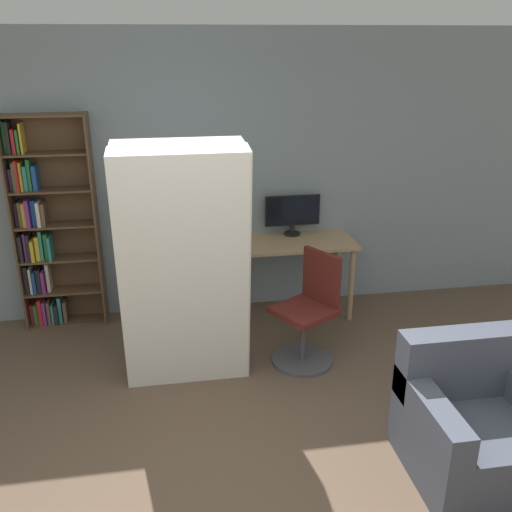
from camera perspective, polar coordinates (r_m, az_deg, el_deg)
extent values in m
cube|color=gray|center=(5.50, -6.80, 7.78)|extent=(8.00, 0.06, 2.70)
cube|color=tan|center=(5.50, 3.79, 1.36)|extent=(1.17, 0.58, 0.03)
cylinder|color=tan|center=(5.34, -1.27, -3.66)|extent=(0.05, 0.05, 0.74)
cylinder|color=tan|center=(5.57, 9.51, -2.85)|extent=(0.05, 0.05, 0.74)
cylinder|color=tan|center=(5.76, -1.93, -1.76)|extent=(0.05, 0.05, 0.74)
cylinder|color=tan|center=(5.97, 8.12, -1.09)|extent=(0.05, 0.05, 0.74)
cylinder|color=black|center=(5.67, 3.63, 2.25)|extent=(0.16, 0.16, 0.02)
cylinder|color=black|center=(5.65, 3.65, 2.77)|extent=(0.04, 0.04, 0.09)
cube|color=black|center=(5.60, 3.68, 4.58)|extent=(0.55, 0.02, 0.30)
cube|color=black|center=(5.59, 3.69, 4.56)|extent=(0.52, 0.03, 0.28)
cylinder|color=#4C4C51|center=(4.98, 4.63, -10.31)|extent=(0.52, 0.52, 0.03)
cylinder|color=#4C4C51|center=(4.86, 4.71, -8.02)|extent=(0.05, 0.05, 0.43)
cube|color=#591E19|center=(4.75, 4.79, -5.51)|extent=(0.60, 0.60, 0.05)
cube|color=#591E19|center=(4.78, 6.58, -2.11)|extent=(0.24, 0.36, 0.45)
cube|color=brown|center=(5.60, -22.96, 2.68)|extent=(0.02, 0.25, 1.99)
cube|color=brown|center=(5.47, -15.65, 3.19)|extent=(0.02, 0.25, 1.99)
cube|color=brown|center=(5.64, -19.17, 3.31)|extent=(0.74, 0.02, 1.99)
cube|color=brown|center=(5.89, -18.19, -6.19)|extent=(0.70, 0.22, 0.02)
cube|color=brown|center=(5.75, -18.56, -3.28)|extent=(0.70, 0.22, 0.02)
cube|color=brown|center=(5.63, -18.95, -0.23)|extent=(0.70, 0.22, 0.02)
cube|color=brown|center=(5.53, -19.35, 2.94)|extent=(0.70, 0.22, 0.02)
cube|color=brown|center=(5.44, -19.76, 6.22)|extent=(0.70, 0.22, 0.02)
cube|color=brown|center=(5.37, -20.20, 9.59)|extent=(0.70, 0.22, 0.02)
cube|color=brown|center=(5.32, -20.65, 13.04)|extent=(0.70, 0.22, 0.02)
cube|color=red|center=(5.93, -21.38, -5.25)|extent=(0.03, 0.14, 0.20)
cube|color=#287A38|center=(5.90, -21.05, -5.33)|extent=(0.03, 0.15, 0.20)
cube|color=red|center=(5.86, -20.68, -5.16)|extent=(0.04, 0.16, 0.26)
cube|color=#7A2D84|center=(5.85, -20.34, -5.28)|extent=(0.03, 0.12, 0.24)
cube|color=brown|center=(5.86, -19.95, -5.23)|extent=(0.03, 0.14, 0.23)
cube|color=teal|center=(5.87, -19.58, -5.28)|extent=(0.02, 0.18, 0.20)
cube|color=#232328|center=(5.85, -19.28, -5.38)|extent=(0.03, 0.17, 0.19)
cube|color=teal|center=(5.85, -18.95, -4.96)|extent=(0.03, 0.14, 0.26)
cube|color=brown|center=(5.85, -18.51, -5.17)|extent=(0.03, 0.12, 0.21)
cube|color=#232328|center=(5.76, -21.90, -2.14)|extent=(0.03, 0.13, 0.27)
cube|color=silver|center=(5.76, -21.51, -2.16)|extent=(0.02, 0.17, 0.25)
cube|color=#1E4C9E|center=(5.75, -21.23, -2.40)|extent=(0.03, 0.13, 0.21)
cube|color=#232328|center=(5.76, -20.80, -2.16)|extent=(0.04, 0.16, 0.23)
cube|color=#7A2D84|center=(5.70, -20.45, -2.42)|extent=(0.03, 0.13, 0.22)
cube|color=silver|center=(5.74, -20.02, -1.90)|extent=(0.03, 0.14, 0.28)
cube|color=#232328|center=(5.63, -22.38, 0.75)|extent=(0.03, 0.15, 0.25)
cube|color=#7A2D84|center=(5.64, -22.00, 0.91)|extent=(0.02, 0.13, 0.26)
cube|color=#232328|center=(5.64, -21.69, 0.92)|extent=(0.03, 0.18, 0.26)
cube|color=gold|center=(5.62, -21.34, 0.62)|extent=(0.03, 0.17, 0.20)
cube|color=gold|center=(5.61, -20.94, 0.78)|extent=(0.04, 0.13, 0.23)
cube|color=teal|center=(5.62, -20.58, 1.17)|extent=(0.03, 0.18, 0.28)
cube|color=#287A38|center=(5.62, -20.15, 1.03)|extent=(0.04, 0.15, 0.25)
cube|color=teal|center=(5.59, -19.86, 0.82)|extent=(0.02, 0.18, 0.23)
cube|color=#232328|center=(5.58, -22.71, 3.94)|extent=(0.04, 0.12, 0.22)
cube|color=brown|center=(5.55, -22.42, 3.94)|extent=(0.03, 0.13, 0.23)
cube|color=gold|center=(5.54, -22.08, 3.92)|extent=(0.03, 0.16, 0.22)
cube|color=#7A2D84|center=(5.50, -21.81, 4.01)|extent=(0.03, 0.14, 0.25)
cube|color=#1E4C9E|center=(5.53, -21.27, 4.09)|extent=(0.04, 0.12, 0.24)
cube|color=silver|center=(5.51, -20.84, 4.01)|extent=(0.03, 0.16, 0.23)
cube|color=brown|center=(5.51, -20.43, 4.01)|extent=(0.03, 0.17, 0.21)
cube|color=#7A2D84|center=(5.51, -23.15, 7.08)|extent=(0.04, 0.12, 0.19)
cube|color=#287A38|center=(5.45, -22.95, 7.32)|extent=(0.02, 0.14, 0.26)
cube|color=red|center=(5.44, -22.70, 7.44)|extent=(0.02, 0.17, 0.28)
cube|color=gold|center=(5.47, -22.35, 7.44)|extent=(0.02, 0.16, 0.26)
cube|color=teal|center=(5.47, -21.97, 7.30)|extent=(0.03, 0.16, 0.22)
cube|color=#287A38|center=(5.45, -21.65, 7.62)|extent=(0.03, 0.14, 0.28)
cube|color=#1E4C9E|center=(5.43, -21.19, 7.34)|extent=(0.04, 0.14, 0.22)
cube|color=#287A38|center=(5.45, -23.72, 10.83)|extent=(0.03, 0.13, 0.27)
cube|color=#232328|center=(5.41, -23.44, 10.82)|extent=(0.03, 0.16, 0.27)
cube|color=red|center=(5.39, -23.03, 10.51)|extent=(0.03, 0.12, 0.21)
cube|color=#287A38|center=(5.41, -22.62, 10.57)|extent=(0.02, 0.17, 0.21)
cube|color=gold|center=(5.41, -22.35, 10.88)|extent=(0.02, 0.16, 0.26)
cube|color=silver|center=(4.30, -7.18, -1.63)|extent=(0.97, 0.45, 1.91)
cube|color=beige|center=(4.34, -0.86, -1.23)|extent=(0.01, 0.45, 1.87)
cube|color=silver|center=(4.54, -7.34, -0.41)|extent=(0.97, 0.34, 1.91)
cube|color=beige|center=(4.58, -1.34, -0.05)|extent=(0.01, 0.34, 1.87)
cube|color=#474C5B|center=(4.03, 21.26, -17.25)|extent=(0.85, 0.80, 0.40)
cube|color=#474C5B|center=(4.01, 19.95, -9.95)|extent=(0.85, 0.20, 0.45)
cube|color=#474C5B|center=(3.70, 17.13, -14.64)|extent=(0.16, 0.80, 0.20)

